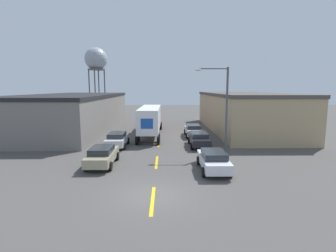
% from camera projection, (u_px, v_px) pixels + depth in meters
% --- Properties ---
extents(ground_plane, '(160.00, 160.00, 0.00)m').
position_uv_depth(ground_plane, '(153.00, 195.00, 14.99)').
color(ground_plane, '#4C4947').
extents(road_centerline, '(0.20, 18.64, 0.01)m').
position_uv_depth(road_centerline, '(157.00, 162.00, 21.68)').
color(road_centerline, gold).
rests_on(road_centerline, ground_plane).
extents(warehouse_left, '(11.27, 28.69, 5.17)m').
position_uv_depth(warehouse_left, '(74.00, 112.00, 39.01)').
color(warehouse_left, slate).
rests_on(warehouse_left, ground_plane).
extents(warehouse_right, '(9.80, 24.16, 5.39)m').
position_uv_depth(warehouse_right, '(244.00, 111.00, 38.12)').
color(warehouse_right, tan).
rests_on(warehouse_right, ground_plane).
extents(semi_truck, '(2.74, 13.66, 3.74)m').
position_uv_depth(semi_truck, '(151.00, 118.00, 33.92)').
color(semi_truck, '#B21919').
rests_on(semi_truck, ground_plane).
extents(parked_car_right_mid, '(2.05, 4.71, 1.50)m').
position_uv_depth(parked_car_right_mid, '(199.00, 139.00, 27.38)').
color(parked_car_right_mid, black).
rests_on(parked_car_right_mid, ground_plane).
extents(parked_car_left_near, '(2.05, 4.71, 1.50)m').
position_uv_depth(parked_car_left_near, '(102.00, 155.00, 20.67)').
color(parked_car_left_near, tan).
rests_on(parked_car_left_near, ground_plane).
extents(parked_car_right_far, '(2.05, 4.71, 1.50)m').
position_uv_depth(parked_car_right_far, '(193.00, 130.00, 33.10)').
color(parked_car_right_far, '#B2B2B7').
rests_on(parked_car_right_far, ground_plane).
extents(parked_car_left_far, '(2.05, 4.71, 1.50)m').
position_uv_depth(parked_car_left_far, '(117.00, 139.00, 27.24)').
color(parked_car_left_far, silver).
rests_on(parked_car_left_far, ground_plane).
extents(parked_car_right_near, '(2.05, 4.71, 1.50)m').
position_uv_depth(parked_car_right_near, '(213.00, 160.00, 19.32)').
color(parked_car_right_near, silver).
rests_on(parked_car_right_near, ground_plane).
extents(water_tower, '(5.30, 5.30, 15.58)m').
position_uv_depth(water_tower, '(96.00, 60.00, 62.09)').
color(water_tower, '#47474C').
rests_on(water_tower, ground_plane).
extents(street_lamp, '(3.11, 0.32, 7.98)m').
position_uv_depth(street_lamp, '(223.00, 103.00, 24.26)').
color(street_lamp, '#4C4C51').
rests_on(street_lamp, ground_plane).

